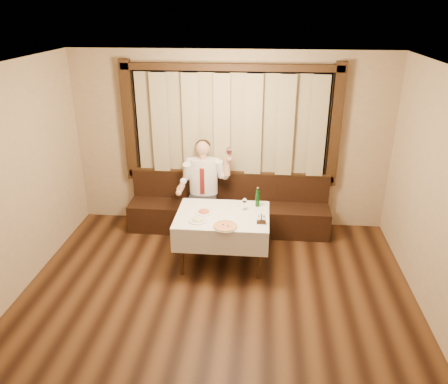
# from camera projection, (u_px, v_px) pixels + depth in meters

# --- Properties ---
(room) EXTENTS (5.01, 6.01, 2.81)m
(room) POSITION_uv_depth(u_px,v_px,m) (216.00, 184.00, 5.02)
(room) COLOR black
(room) RESTS_ON ground
(banquette) EXTENTS (3.20, 0.61, 0.94)m
(banquette) POSITION_uv_depth(u_px,v_px,m) (229.00, 211.00, 7.09)
(banquette) COLOR black
(banquette) RESTS_ON ground
(dining_table) EXTENTS (1.27, 0.97, 0.76)m
(dining_table) POSITION_uv_depth(u_px,v_px,m) (223.00, 221.00, 6.02)
(dining_table) COLOR black
(dining_table) RESTS_ON ground
(pizza) EXTENTS (0.33, 0.33, 0.03)m
(pizza) POSITION_uv_depth(u_px,v_px,m) (225.00, 226.00, 5.62)
(pizza) COLOR white
(pizza) RESTS_ON dining_table
(pasta_red) EXTENTS (0.24, 0.24, 0.08)m
(pasta_red) POSITION_uv_depth(u_px,v_px,m) (204.00, 211.00, 6.00)
(pasta_red) COLOR white
(pasta_red) RESTS_ON dining_table
(pasta_cream) EXTENTS (0.25, 0.25, 0.09)m
(pasta_cream) POSITION_uv_depth(u_px,v_px,m) (198.00, 219.00, 5.77)
(pasta_cream) COLOR white
(pasta_cream) RESTS_ON dining_table
(green_bottle) EXTENTS (0.06, 0.06, 0.29)m
(green_bottle) POSITION_uv_depth(u_px,v_px,m) (258.00, 198.00, 6.16)
(green_bottle) COLOR #125616
(green_bottle) RESTS_ON dining_table
(table_wine_glass) EXTENTS (0.07, 0.07, 0.17)m
(table_wine_glass) POSITION_uv_depth(u_px,v_px,m) (245.00, 201.00, 6.06)
(table_wine_glass) COLOR white
(table_wine_glass) RESTS_ON dining_table
(cruet_caddy) EXTENTS (0.12, 0.06, 0.13)m
(cruet_caddy) POSITION_uv_depth(u_px,v_px,m) (261.00, 220.00, 5.71)
(cruet_caddy) COLOR black
(cruet_caddy) RESTS_ON dining_table
(seated_man) EXTENTS (0.84, 0.63, 1.49)m
(seated_man) POSITION_uv_depth(u_px,v_px,m) (203.00, 181.00, 6.82)
(seated_man) COLOR black
(seated_man) RESTS_ON ground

